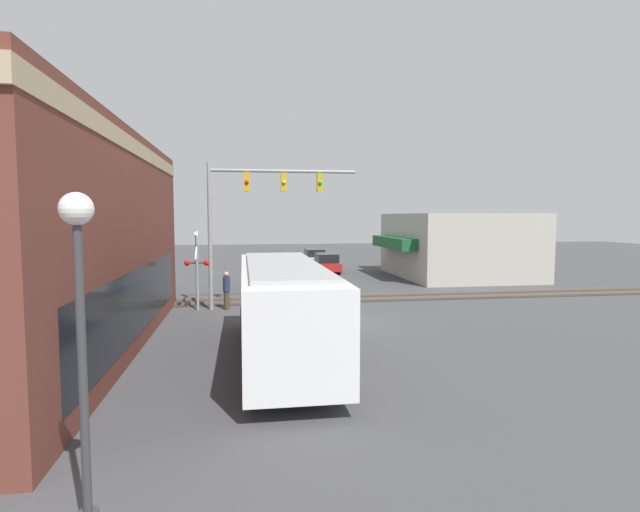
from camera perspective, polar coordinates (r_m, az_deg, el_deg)
ground_plane at (r=21.50m, az=2.19°, el=-7.60°), size 120.00×120.00×0.00m
shop_building at (r=38.79m, az=15.32°, el=1.21°), size 10.76×9.97×4.72m
city_bus at (r=15.84m, az=-4.26°, el=-5.75°), size 10.25×2.59×3.08m
traffic_signal_gantry at (r=24.46m, az=-7.52°, el=6.24°), size 0.42×7.21×7.12m
crossing_signal at (r=24.63m, az=-13.89°, el=-0.77°), size 1.41×1.18×3.81m
streetlamp at (r=7.45m, az=-25.62°, el=-8.60°), size 0.44×0.44×4.85m
rail_track_near at (r=27.30m, az=-0.23°, el=-4.92°), size 2.60×60.00×0.15m
parked_car_white at (r=31.85m, az=-6.56°, el=-2.47°), size 4.43×1.82×1.36m
parked_car_red at (r=40.05m, az=0.73°, el=-0.89°), size 4.28×1.82×1.55m
parked_car_silver at (r=46.82m, az=-0.67°, el=-0.13°), size 4.78×1.82×1.47m
pedestrian_near_bus at (r=16.44m, az=2.90°, el=-8.16°), size 0.34×0.34×1.78m
pedestrian_at_crossing at (r=24.64m, az=-10.63°, el=-3.85°), size 0.34×0.34×1.85m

